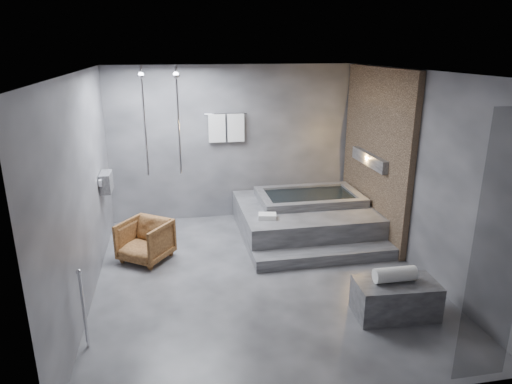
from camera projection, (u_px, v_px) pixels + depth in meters
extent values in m
plane|color=#333336|center=(261.00, 276.00, 6.44)|extent=(5.00, 5.00, 0.00)
cube|color=#555558|center=(262.00, 72.00, 5.59)|extent=(4.50, 5.00, 0.04)
cube|color=#3E3E44|center=(234.00, 143.00, 8.35)|extent=(4.50, 0.04, 2.80)
cube|color=#3E3E44|center=(323.00, 268.00, 3.68)|extent=(4.50, 0.04, 2.80)
cube|color=#3E3E44|center=(83.00, 191.00, 5.61)|extent=(0.04, 5.00, 2.80)
cube|color=#3E3E44|center=(418.00, 173.00, 6.42)|extent=(0.04, 5.00, 2.80)
cube|color=#A3815F|center=(375.00, 153.00, 7.57)|extent=(0.10, 2.40, 2.78)
cube|color=#FF9938|center=(370.00, 159.00, 7.59)|extent=(0.14, 1.20, 0.20)
cube|color=gray|center=(106.00, 182.00, 7.03)|extent=(0.16, 0.42, 0.30)
imported|color=beige|center=(106.00, 187.00, 6.95)|extent=(0.08, 0.08, 0.21)
imported|color=beige|center=(108.00, 185.00, 7.15)|extent=(0.07, 0.07, 0.15)
cylinder|color=silver|center=(178.00, 122.00, 7.60)|extent=(0.04, 0.04, 1.80)
cylinder|color=silver|center=(145.00, 123.00, 7.50)|extent=(0.04, 0.04, 1.80)
cylinder|color=silver|center=(226.00, 114.00, 8.10)|extent=(0.75, 0.02, 0.02)
cube|color=white|center=(217.00, 128.00, 8.13)|extent=(0.30, 0.06, 0.50)
cube|color=white|center=(236.00, 128.00, 8.19)|extent=(0.30, 0.06, 0.50)
cylinder|color=silver|center=(84.00, 310.00, 4.80)|extent=(0.04, 0.04, 0.90)
cube|color=black|center=(499.00, 254.00, 4.03)|extent=(0.55, 0.01, 2.60)
cube|color=#38383B|center=(304.00, 218.00, 7.91)|extent=(2.20, 2.00, 0.50)
cube|color=#38383B|center=(326.00, 256.00, 6.86)|extent=(2.20, 0.36, 0.18)
cube|color=#313134|center=(395.00, 298.00, 5.47)|extent=(1.00, 0.59, 0.43)
imported|color=#442611|center=(145.00, 241.00, 6.86)|extent=(0.93, 0.94, 0.62)
cylinder|color=white|center=(395.00, 275.00, 5.39)|extent=(0.51, 0.19, 0.18)
cube|color=white|center=(267.00, 216.00, 7.20)|extent=(0.32, 0.26, 0.07)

